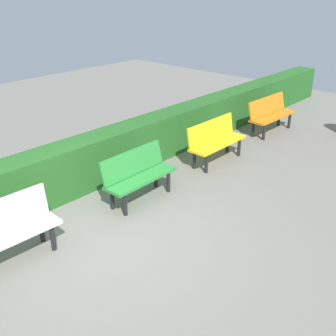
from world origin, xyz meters
The scene contains 6 objects.
ground_plane centered at (0.00, 0.00, 0.00)m, with size 21.23×21.23×0.00m, color gray.
bench_orange centered at (-5.70, -0.70, 0.48)m, with size 1.50×0.53×0.86m.
bench_yellow centered at (-3.32, -0.62, 0.48)m, with size 1.45×0.46×0.86m.
bench_green centered at (-1.13, -0.62, 0.48)m, with size 1.37×0.51×0.86m.
bench_white centered at (1.28, -0.68, 0.48)m, with size 1.52×0.49×0.86m.
hedge_row centered at (-1.05, -1.67, 0.45)m, with size 17.23×0.56×0.90m, color #266023.
Camera 1 is at (3.04, 3.87, 3.41)m, focal length 43.11 mm.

